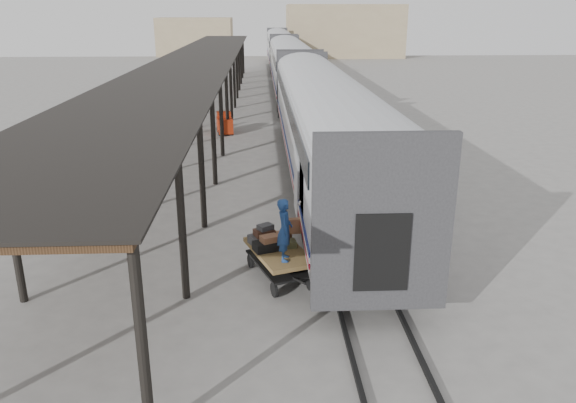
{
  "coord_description": "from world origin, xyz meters",
  "views": [
    {
      "loc": [
        0.65,
        -14.99,
        6.98
      ],
      "look_at": [
        1.39,
        0.54,
        1.7
      ],
      "focal_mm": 35.0,
      "sensor_mm": 36.0,
      "label": 1
    }
  ],
  "objects_px": {
    "luggage_tug": "(225,124)",
    "porter": "(285,230)",
    "baggage_cart": "(279,257)",
    "pedestrian": "(188,119)"
  },
  "relations": [
    {
      "from": "porter",
      "to": "baggage_cart",
      "type": "bearing_deg",
      "value": 12.83
    },
    {
      "from": "baggage_cart",
      "to": "porter",
      "type": "height_order",
      "value": "porter"
    },
    {
      "from": "baggage_cart",
      "to": "pedestrian",
      "type": "bearing_deg",
      "value": 84.31
    },
    {
      "from": "baggage_cart",
      "to": "luggage_tug",
      "type": "height_order",
      "value": "luggage_tug"
    },
    {
      "from": "baggage_cart",
      "to": "luggage_tug",
      "type": "xyz_separation_m",
      "value": [
        -2.62,
        19.45,
        -0.07
      ]
    },
    {
      "from": "pedestrian",
      "to": "porter",
      "type": "bearing_deg",
      "value": 127.94
    },
    {
      "from": "baggage_cart",
      "to": "porter",
      "type": "distance_m",
      "value": 1.24
    },
    {
      "from": "baggage_cart",
      "to": "pedestrian",
      "type": "height_order",
      "value": "pedestrian"
    },
    {
      "from": "porter",
      "to": "pedestrian",
      "type": "distance_m",
      "value": 20.4
    },
    {
      "from": "luggage_tug",
      "to": "porter",
      "type": "height_order",
      "value": "porter"
    }
  ]
}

